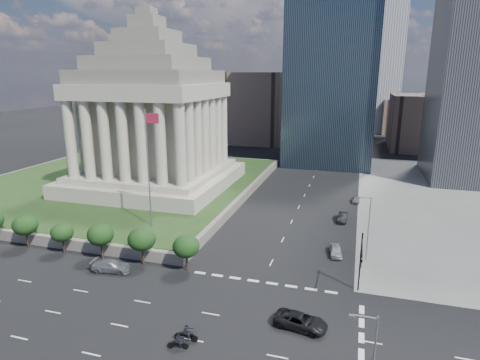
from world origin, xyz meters
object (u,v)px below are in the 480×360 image
at_px(flagpole, 149,162).
at_px(suv_grey, 111,266).
at_px(traffic_signal_ne, 361,259).
at_px(parked_sedan_far, 356,200).
at_px(parked_sedan_mid, 343,217).
at_px(motorcycle_lead, 178,342).
at_px(pickup_truck, 301,321).
at_px(street_lamp_north, 368,225).
at_px(parked_sedan_near, 336,251).
at_px(war_memorial, 151,101).
at_px(motorcycle_trail, 186,333).

height_order(flagpole, suv_grey, flagpole).
bearing_deg(traffic_signal_ne, parked_sedan_far, 91.42).
distance_m(flagpole, suv_grey, 18.05).
xyz_separation_m(parked_sedan_mid, motorcycle_lead, (-14.28, -42.85, 0.06)).
bearing_deg(flagpole, suv_grey, -87.59).
relative_size(traffic_signal_ne, parked_sedan_far, 2.12).
xyz_separation_m(suv_grey, motorcycle_lead, (16.27, -12.53, 0.03)).
bearing_deg(pickup_truck, suv_grey, 87.57).
distance_m(pickup_truck, parked_sedan_mid, 35.84).
relative_size(suv_grey, motorcycle_lead, 2.48).
bearing_deg(suv_grey, street_lamp_north, -76.68).
xyz_separation_m(street_lamp_north, parked_sedan_mid, (-4.05, 16.12, -4.88)).
height_order(traffic_signal_ne, parked_sedan_near, traffic_signal_ne).
bearing_deg(flagpole, motorcycle_lead, -56.81).
bearing_deg(motorcycle_lead, flagpole, 111.23).
bearing_deg(flagpole, parked_sedan_far, 41.90).
distance_m(parked_sedan_far, motorcycle_lead, 58.02).
xyz_separation_m(war_memorial, motorcycle_lead, (29.00, -49.73, -20.56)).
xyz_separation_m(war_memorial, flagpole, (12.17, -24.00, -8.29)).
relative_size(street_lamp_north, motorcycle_trail, 3.78).
bearing_deg(parked_sedan_mid, parked_sedan_far, 81.34).
distance_m(pickup_truck, suv_grey, 28.29).
height_order(traffic_signal_ne, pickup_truck, traffic_signal_ne).
bearing_deg(parked_sedan_far, parked_sedan_near, -94.63).
bearing_deg(war_memorial, traffic_signal_ne, -36.42).
bearing_deg(war_memorial, parked_sedan_near, -27.69).
bearing_deg(street_lamp_north, parked_sedan_near, 174.32).
bearing_deg(motorcycle_lead, motorcycle_trail, 66.71).
relative_size(war_memorial, street_lamp_north, 3.90).
bearing_deg(traffic_signal_ne, motorcycle_lead, -138.61).
relative_size(parked_sedan_far, motorcycle_trail, 1.42).
relative_size(pickup_truck, parked_sedan_mid, 1.25).
bearing_deg(traffic_signal_ne, suv_grey, -175.11).
xyz_separation_m(war_memorial, traffic_signal_ne, (46.50, -34.30, -16.15)).
height_order(war_memorial, parked_sedan_mid, war_memorial).
distance_m(street_lamp_north, motorcycle_trail, 31.45).
xyz_separation_m(traffic_signal_ne, street_lamp_north, (0.83, 11.30, 0.41)).
height_order(flagpole, street_lamp_north, flagpole).
bearing_deg(street_lamp_north, pickup_truck, -109.23).
distance_m(flagpole, parked_sedan_mid, 37.59).
bearing_deg(motorcycle_trail, war_memorial, 116.44).
bearing_deg(parked_sedan_mid, pickup_truck, -93.26).
distance_m(street_lamp_north, pickup_truck, 21.32).
bearing_deg(pickup_truck, parked_sedan_mid, 4.13).
relative_size(war_memorial, traffic_signal_ne, 4.88).
relative_size(parked_sedan_near, motorcycle_lead, 1.96).
bearing_deg(suv_grey, flagpole, -6.57).
relative_size(war_memorial, motorcycle_lead, 17.29).
xyz_separation_m(war_memorial, parked_sedan_near, (43.00, -22.57, -20.64)).
distance_m(flagpole, motorcycle_trail, 32.12).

